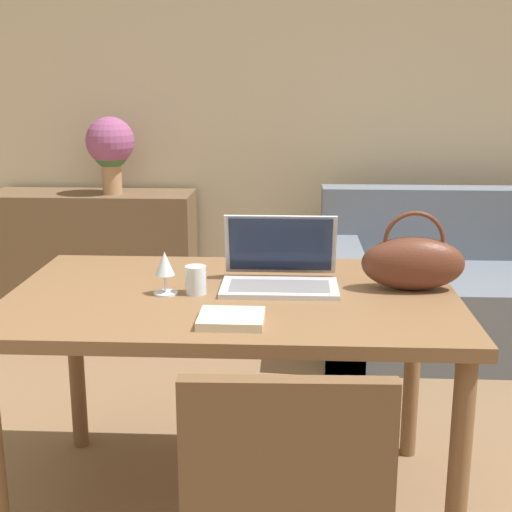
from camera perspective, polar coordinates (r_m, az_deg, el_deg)
wall_back at (r=4.44m, az=0.69°, el=13.10°), size 10.00×0.06×2.70m
dining_table at (r=2.29m, az=-1.85°, el=-4.98°), size 1.41×0.90×0.77m
couch at (r=4.05m, az=16.60°, el=-2.95°), size 1.58×0.90×0.82m
sideboard at (r=4.46m, az=-12.79°, el=0.16°), size 1.21×0.40×0.76m
laptop at (r=2.33m, az=1.93°, el=-0.88°), size 0.37×0.28×0.22m
drinking_glass at (r=2.24m, az=-4.85°, el=-1.92°), size 0.07×0.07×0.09m
wine_glass at (r=2.24m, az=-7.31°, el=-0.87°), size 0.08×0.08×0.14m
handbag at (r=2.32m, az=12.45°, el=-0.48°), size 0.33×0.13×0.26m
flower_vase at (r=4.28m, az=-11.58°, el=8.58°), size 0.28×0.28×0.45m
book at (r=1.98m, az=-1.98°, el=-5.04°), size 0.18×0.16×0.02m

